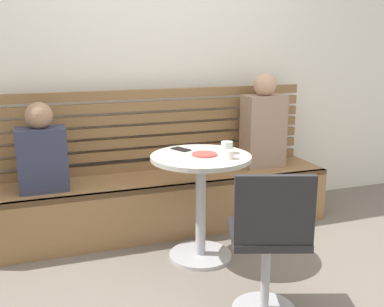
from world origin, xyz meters
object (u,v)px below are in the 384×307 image
person_child_left (42,152)px  plate_small (204,154)px  cup_glass_short (227,147)px  white_chair (269,240)px  cup_espresso_small (230,155)px  person_adult (263,125)px  cafe_table (201,187)px  booth_bench (163,203)px  phone_on_table (181,149)px

person_child_left → plate_small: bearing=-27.9°
cup_glass_short → plate_small: 0.17m
plate_small → cup_glass_short: bearing=1.6°
white_chair → cup_espresso_small: (0.06, 0.66, 0.30)m
person_adult → cafe_table: bearing=-142.7°
booth_bench → white_chair: white_chair is taller
booth_bench → cafe_table: (0.11, -0.57, 0.30)m
cafe_table → phone_on_table: size_ratio=5.29×
cafe_table → white_chair: (0.08, -0.81, -0.05)m
cup_espresso_small → phone_on_table: 0.41m
cup_espresso_small → booth_bench: bearing=109.3°
booth_bench → phone_on_table: bearing=-85.4°
cafe_table → white_chair: white_chair is taller
cafe_table → person_adult: (0.79, 0.60, 0.28)m
person_adult → phone_on_table: (-0.87, -0.41, -0.05)m
booth_bench → cup_glass_short: cup_glass_short is taller
booth_bench → person_adult: (0.90, 0.04, 0.57)m
cafe_table → cup_espresso_small: size_ratio=13.21×
white_chair → cup_espresso_small: white_chair is taller
cup_espresso_small → cafe_table: bearing=133.2°
cafe_table → person_child_left: (-1.00, 0.54, 0.20)m
phone_on_table → booth_bench: bearing=69.1°
plate_small → phone_on_table: 0.22m
cafe_table → plate_small: 0.23m
person_child_left → plate_small: size_ratio=3.74×
booth_bench → cup_glass_short: 0.85m
white_chair → person_adult: size_ratio=1.08×
cafe_table → phone_on_table: phone_on_table is taller
plate_small → person_adult: bearing=38.5°
person_adult → booth_bench: bearing=-177.7°
white_chair → phone_on_table: bearing=99.0°
cup_espresso_small → cup_glass_short: 0.16m
person_adult → cup_glass_short: 0.85m
person_child_left → phone_on_table: 0.99m
person_child_left → cafe_table: bearing=-28.2°
person_child_left → cup_espresso_small: bearing=-31.1°
white_chair → cup_espresso_small: 0.73m
white_chair → plate_small: 0.85m
white_chair → cup_glass_short: white_chair is taller
cup_glass_short → phone_on_table: size_ratio=0.57×
cup_espresso_small → phone_on_table: (-0.22, 0.35, -0.02)m
person_adult → person_child_left: person_adult is taller
white_chair → cafe_table: bearing=95.8°
plate_small → booth_bench: bearing=102.8°
person_child_left → plate_small: (1.03, -0.54, 0.03)m
white_chair → person_child_left: 1.75m
booth_bench → cup_espresso_small: (0.25, -0.72, 0.55)m
white_chair → cup_glass_short: size_ratio=10.63×
white_chair → cup_espresso_small: size_ratio=15.18×
white_chair → cup_espresso_small: bearing=84.6°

